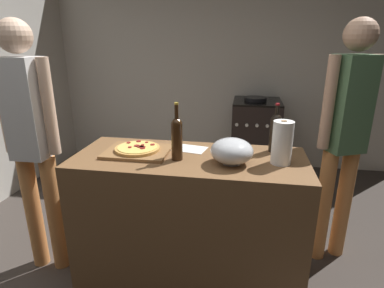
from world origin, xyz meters
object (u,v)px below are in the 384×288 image
Objects in this scene: mixing_bowl at (232,151)px; wine_bottle_amber at (177,137)px; person_in_stripes at (31,135)px; paper_towel_roll at (282,143)px; pizza at (138,148)px; wine_bottle_clear at (275,131)px; person_in_red at (345,129)px; stove at (255,138)px.

mixing_bowl is 0.33m from wine_bottle_amber.
paper_towel_roll is at bearing 0.20° from person_in_stripes.
wine_bottle_clear is at bearing 11.88° from pizza.
person_in_stripes is at bearing -167.27° from person_in_red.
paper_towel_roll is 0.21m from wine_bottle_clear.
paper_towel_roll is 2.06m from stove.
mixing_bowl is 0.79× the size of wine_bottle_clear.
person_in_stripes is at bearing -179.80° from paper_towel_roll.
pizza is at bearing 2.91° from person_in_stripes.
person_in_red reaches higher than paper_towel_roll.
stove is (0.53, 2.02, -0.60)m from wine_bottle_amber.
pizza is 0.16× the size of person_in_red.
paper_towel_roll is (0.28, 0.05, 0.05)m from mixing_bowl.
paper_towel_roll is 0.27× the size of stove.
wine_bottle_clear is at bearing 23.32° from wine_bottle_amber.
person_in_stripes is (-1.60, -0.01, -0.04)m from paper_towel_roll.
wine_bottle_amber reaches higher than stove.
pizza is 1.15× the size of mixing_bowl.
pizza is 1.11× the size of paper_towel_roll.
pizza is 0.72m from person_in_stripes.
person_in_red is at bearing 17.66° from pizza.
pizza is at bearing 165.52° from wine_bottle_amber.
stove is (-0.08, 1.97, -0.58)m from paper_towel_roll.
mixing_bowl is at bearing -2.08° from wine_bottle_amber.
mixing_bowl is 0.25× the size of stove.
paper_towel_roll is 0.15× the size of person_in_stripes.
person_in_red is at bearing 44.41° from paper_towel_roll.
mixing_bowl is at bearing -134.63° from wine_bottle_clear.
wine_bottle_amber is 0.20× the size of person_in_stripes.
pizza is 0.89m from paper_towel_roll.
mixing_bowl reaches higher than pizza.
person_in_stripes is at bearing -127.61° from stove.
stove is 0.56× the size of person_in_red.
wine_bottle_clear is 1.86m from stove.
paper_towel_roll is 0.66m from person_in_red.
person_in_red reaches higher than wine_bottle_amber.
wine_bottle_clear reaches higher than mixing_bowl.
person_in_red is at bearing 34.29° from mixing_bowl.
wine_bottle_clear is (-0.02, 0.21, 0.01)m from paper_towel_roll.
person_in_stripes is (-0.72, -0.04, 0.06)m from pizza.
mixing_bowl is 0.14× the size of person_in_red.
person_in_red is (0.50, 0.25, -0.03)m from wine_bottle_clear.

